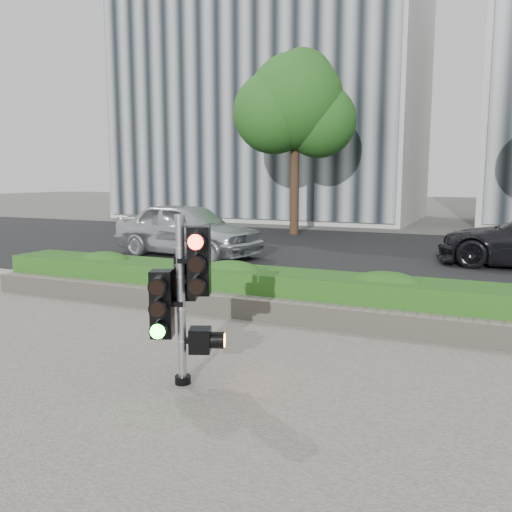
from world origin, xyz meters
name	(u,v)px	position (x,y,z in m)	size (l,w,h in m)	color
ground	(226,360)	(0.00, 0.00, 0.00)	(120.00, 120.00, 0.00)	#51514C
sidewalk	(89,448)	(0.00, -2.50, 0.01)	(16.00, 11.00, 0.03)	#9E9389
road	(384,256)	(0.00, 10.00, 0.01)	(60.00, 13.00, 0.02)	black
curb	(307,303)	(0.00, 3.15, 0.06)	(60.00, 0.25, 0.12)	gray
stone_wall	(282,311)	(0.00, 1.90, 0.20)	(12.00, 0.32, 0.34)	gray
hedge	(296,293)	(0.00, 2.55, 0.37)	(12.00, 1.00, 0.68)	#45942D
building_left	(273,83)	(-9.00, 23.00, 7.50)	(16.00, 9.00, 15.00)	#B7B7B2
tree_left	(295,106)	(-4.52, 14.56, 5.04)	(4.61, 4.03, 7.34)	black
traffic_signal	(184,291)	(-0.03, -0.92, 1.07)	(0.68, 0.61, 1.88)	black
car_silver	(187,229)	(-5.18, 7.51, 0.80)	(1.84, 4.58, 1.56)	silver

